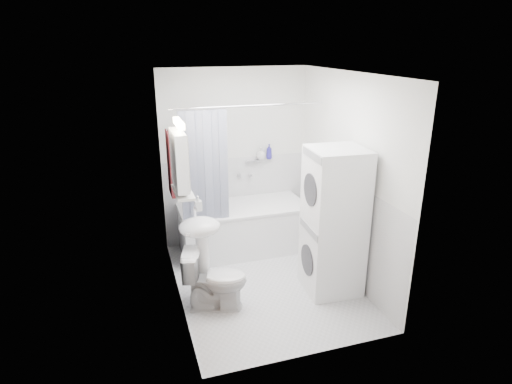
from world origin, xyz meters
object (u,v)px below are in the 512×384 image
object	(u,v)px
bathtub	(243,225)
toilet	(215,280)
sink	(201,239)
washer_dryer	(333,222)

from	to	relation	value
bathtub	toilet	size ratio (longest dim) A/B	2.50
sink	washer_dryer	bearing A→B (deg)	-10.38
bathtub	toilet	world-z (taller)	toilet
bathtub	washer_dryer	world-z (taller)	washer_dryer
sink	toilet	world-z (taller)	sink
bathtub	sink	size ratio (longest dim) A/B	1.61
sink	toilet	xyz separation A→B (m)	(0.09, -0.24, -0.38)
washer_dryer	toilet	size ratio (longest dim) A/B	2.47
washer_dryer	sink	bearing A→B (deg)	173.34
bathtub	sink	xyz separation A→B (m)	(-0.75, -0.99, 0.35)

